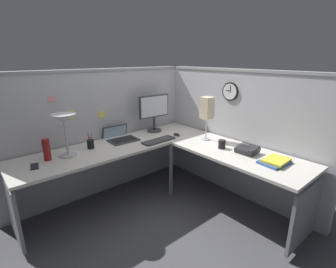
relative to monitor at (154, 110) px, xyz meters
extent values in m
plane|color=#47474C|center=(-0.28, -0.64, -1.02)|extent=(6.80, 6.80, 0.00)
cube|color=#B2B2B7|center=(-0.64, 0.23, -0.25)|extent=(2.57, 0.10, 1.55)
cube|color=#939399|center=(-0.64, 0.23, 0.54)|extent=(2.57, 0.12, 0.03)
cube|color=#B2B2B7|center=(0.59, -0.90, -0.25)|extent=(0.10, 2.37, 1.55)
cube|color=#939399|center=(0.59, -0.90, 0.54)|extent=(0.12, 2.37, 0.03)
cube|color=beige|center=(-0.65, -0.17, -0.31)|extent=(2.35, 0.66, 0.03)
cube|color=beige|center=(0.19, -1.24, -0.31)|extent=(0.66, 1.49, 0.03)
cylinder|color=slate|center=(-0.12, -0.48, -0.67)|extent=(0.05, 0.05, 0.70)
cube|color=slate|center=(-1.81, -0.17, -0.67)|extent=(0.03, 0.58, 0.60)
cube|color=slate|center=(0.19, -1.97, -0.67)|extent=(0.58, 0.03, 0.60)
cylinder|color=#38383D|center=(0.00, 0.00, -0.28)|extent=(0.20, 0.20, 0.02)
cylinder|color=#38383D|center=(0.00, 0.00, -0.18)|extent=(0.04, 0.04, 0.20)
cube|color=#38383D|center=(0.00, 0.00, 0.06)|extent=(0.46, 0.05, 0.30)
cube|color=silver|center=(0.00, -0.02, 0.06)|extent=(0.42, 0.02, 0.26)
cube|color=#38383D|center=(-0.54, -0.08, -0.29)|extent=(0.35, 0.25, 0.02)
cube|color=black|center=(-0.54, -0.08, -0.28)|extent=(0.30, 0.19, 0.00)
cube|color=#38383D|center=(-0.53, 0.15, -0.25)|extent=(0.34, 0.08, 0.22)
cube|color=#99B2D1|center=(-0.53, 0.14, -0.25)|extent=(0.31, 0.06, 0.18)
cube|color=#38383D|center=(-0.23, -0.38, -0.28)|extent=(0.43, 0.15, 0.02)
ellipsoid|color=#232326|center=(0.09, -0.35, -0.28)|extent=(0.06, 0.10, 0.03)
cylinder|color=#B7BABF|center=(-1.23, -0.13, -0.29)|extent=(0.17, 0.17, 0.02)
cylinder|color=#B7BABF|center=(-1.23, -0.13, -0.09)|extent=(0.02, 0.02, 0.38)
cone|color=#B7BABF|center=(-1.23, -0.13, 0.11)|extent=(0.24, 0.24, 0.09)
cylinder|color=black|center=(-0.96, -0.07, -0.24)|extent=(0.08, 0.08, 0.10)
cylinder|color=#1E1EB2|center=(-0.97, -0.06, -0.18)|extent=(0.01, 0.02, 0.13)
cylinder|color=#B21E1E|center=(-0.94, -0.08, -0.18)|extent=(0.01, 0.01, 0.13)
cylinder|color=#D8591E|center=(-0.95, -0.06, -0.17)|extent=(0.03, 0.03, 0.01)
cube|color=black|center=(-1.57, -0.19, -0.29)|extent=(0.10, 0.16, 0.01)
cylinder|color=maroon|center=(-1.42, -0.10, -0.18)|extent=(0.07, 0.07, 0.22)
cube|color=#232326|center=(0.25, -1.29, -0.26)|extent=(0.19, 0.20, 0.10)
cube|color=#8CA58C|center=(0.25, -1.26, -0.22)|extent=(0.01, 0.09, 0.04)
cube|color=#232326|center=(0.25, -1.38, -0.24)|extent=(0.19, 0.04, 0.04)
cube|color=#335999|center=(0.21, -1.62, -0.28)|extent=(0.30, 0.24, 0.02)
cube|color=yellow|center=(0.23, -1.63, -0.26)|extent=(0.27, 0.20, 0.02)
cylinder|color=#B7BABF|center=(0.26, -0.70, -0.29)|extent=(0.11, 0.11, 0.01)
cylinder|color=#B7BABF|center=(0.26, -0.70, -0.15)|extent=(0.02, 0.02, 0.27)
cube|color=beige|center=(0.26, -0.70, 0.11)|extent=(0.13, 0.13, 0.26)
cylinder|color=black|center=(0.16, -1.03, -0.25)|extent=(0.08, 0.08, 0.10)
cylinder|color=black|center=(0.54, -0.82, 0.29)|extent=(0.03, 0.22, 0.22)
cylinder|color=white|center=(0.52, -0.82, 0.29)|extent=(0.00, 0.19, 0.19)
cube|color=black|center=(0.52, -0.80, 0.30)|extent=(0.00, 0.06, 0.01)
cube|color=black|center=(0.52, -0.83, 0.32)|extent=(0.00, 0.01, 0.08)
cube|color=#EAD84C|center=(-0.68, 0.18, 0.01)|extent=(0.08, 0.00, 0.07)
cube|color=pink|center=(-1.23, 0.18, 0.26)|extent=(0.08, 0.00, 0.07)
cube|color=#EAD84C|center=(-1.06, 0.18, 0.07)|extent=(0.10, 0.00, 0.09)
camera|label=1|loc=(-2.00, -2.62, 0.69)|focal=26.54mm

